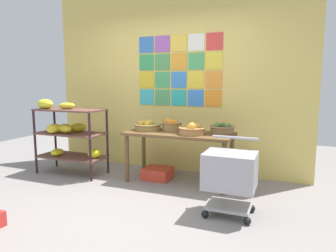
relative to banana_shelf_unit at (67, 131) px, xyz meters
The scene contains 10 objects.
ground 1.79m from the banana_shelf_unit, 31.14° to the right, with size 9.37×9.37×0.00m, color gray.
back_wall_with_art 1.83m from the banana_shelf_unit, 31.02° to the left, with size 4.24×0.07×2.87m.
banana_shelf_unit is the anchor object (origin of this frame).
display_table 1.77m from the banana_shelf_unit, ahead, with size 1.52×0.65×0.72m.
fruit_basket_back_left 1.98m from the banana_shelf_unit, ahead, with size 0.37×0.37×0.17m.
fruit_basket_left 1.27m from the banana_shelf_unit, 12.68° to the left, with size 0.41×0.41×0.16m.
fruit_basket_centre 1.63m from the banana_shelf_unit, 14.27° to the left, with size 0.31×0.31×0.17m.
fruit_basket_right 2.36m from the banana_shelf_unit, ahead, with size 0.35×0.35×0.16m.
produce_crate_under_table 1.55m from the banana_shelf_unit, 11.53° to the left, with size 0.40×0.36×0.16m, color red.
shopping_cart 2.70m from the banana_shelf_unit, 12.35° to the right, with size 0.54×0.48×0.82m.
Camera 1 is at (1.80, -2.91, 1.43)m, focal length 33.02 mm.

